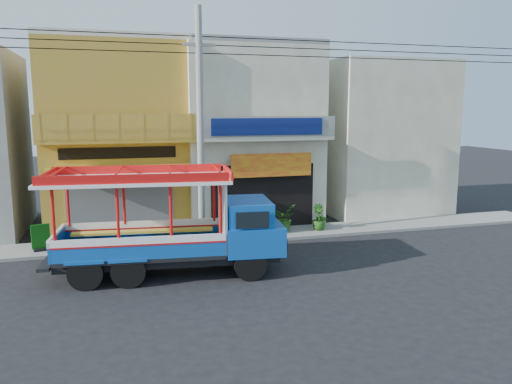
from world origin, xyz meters
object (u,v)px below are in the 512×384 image
utility_pole (204,115)px  potted_plant_c (319,218)px  potted_plant_a (283,218)px  potted_plant_b (320,216)px  green_sign (41,240)px  songthaew_truck (185,224)px

utility_pole → potted_plant_c: size_ratio=27.34×
utility_pole → potted_plant_c: (5.03, 0.57, -4.40)m
potted_plant_a → potted_plant_b: bearing=-44.3°
green_sign → songthaew_truck: bearing=-37.9°
potted_plant_a → potted_plant_b: 1.76m
potted_plant_b → potted_plant_c: 0.46m
utility_pole → green_sign: utility_pole is taller
green_sign → potted_plant_b: 11.31m
songthaew_truck → potted_plant_a: songthaew_truck is taller
utility_pole → potted_plant_c: bearing=6.5°
songthaew_truck → green_sign: size_ratio=7.64×
utility_pole → potted_plant_c: 6.70m
utility_pole → songthaew_truck: 4.87m
potted_plant_a → potted_plant_c: size_ratio=1.10×
potted_plant_a → potted_plant_b: (1.75, 0.15, -0.05)m
potted_plant_a → potted_plant_b: size_ratio=1.09×
potted_plant_c → songthaew_truck: bearing=-41.5°
songthaew_truck → potted_plant_b: 7.84m
potted_plant_a → potted_plant_c: potted_plant_a is taller
green_sign → potted_plant_a: size_ratio=0.88×
utility_pole → potted_plant_b: size_ratio=26.91×
songthaew_truck → potted_plant_b: (6.51, 4.25, -1.01)m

